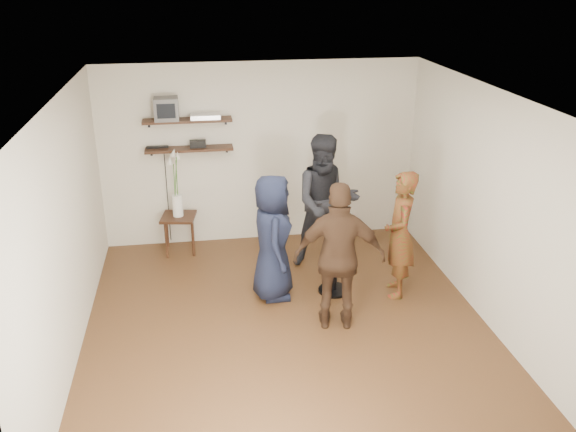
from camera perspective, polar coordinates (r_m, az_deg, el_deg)
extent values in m
cube|color=#3F2814|center=(7.02, -0.02, -10.42)|extent=(4.50, 5.00, 0.04)
cube|color=white|center=(6.01, -0.02, 11.24)|extent=(4.50, 5.00, 0.04)
cube|color=beige|center=(8.76, -2.59, 5.88)|extent=(4.50, 0.04, 2.60)
cube|color=beige|center=(4.23, 5.43, -13.59)|extent=(4.50, 0.04, 2.60)
cube|color=beige|center=(6.48, -20.28, -1.62)|extent=(0.04, 5.00, 2.60)
cube|color=beige|center=(7.09, 18.42, 0.69)|extent=(0.04, 5.00, 2.60)
cube|color=black|center=(8.43, -9.40, 8.82)|extent=(1.20, 0.25, 0.04)
cube|color=black|center=(8.53, -9.23, 6.21)|extent=(1.20, 0.25, 0.04)
cube|color=#59595B|center=(8.40, -11.31, 9.82)|extent=(0.32, 0.30, 0.30)
cube|color=silver|center=(8.42, -7.75, 9.24)|extent=(0.40, 0.24, 0.06)
cube|color=black|center=(8.51, -8.44, 6.70)|extent=(0.22, 0.10, 0.10)
cube|color=black|center=(8.58, -12.13, 6.33)|extent=(0.30, 0.05, 0.03)
cube|color=black|center=(8.65, -10.21, -0.09)|extent=(0.52, 0.52, 0.04)
cylinder|color=black|center=(8.60, -11.31, -2.30)|extent=(0.04, 0.04, 0.51)
cylinder|color=black|center=(8.59, -8.89, -2.16)|extent=(0.04, 0.04, 0.51)
cylinder|color=black|center=(8.93, -11.25, -1.34)|extent=(0.04, 0.04, 0.51)
cylinder|color=black|center=(8.92, -8.91, -1.20)|extent=(0.04, 0.04, 0.51)
cylinder|color=white|center=(8.59, -10.29, 0.97)|extent=(0.14, 0.14, 0.31)
cylinder|color=#367020|center=(8.48, -10.57, 2.94)|extent=(0.01, 0.07, 0.56)
cone|color=silver|center=(8.38, -11.01, 5.13)|extent=(0.07, 0.09, 0.12)
cylinder|color=#367020|center=(8.48, -10.35, 3.17)|extent=(0.03, 0.06, 0.63)
cone|color=silver|center=(8.39, -10.31, 5.64)|extent=(0.11, 0.13, 0.13)
cylinder|color=#367020|center=(8.45, -10.46, 3.30)|extent=(0.10, 0.09, 0.68)
cone|color=silver|center=(8.30, -10.66, 5.88)|extent=(0.13, 0.13, 0.13)
cylinder|color=black|center=(7.32, 4.52, -0.78)|extent=(0.51, 0.51, 0.04)
cylinder|color=black|center=(7.51, 4.41, -3.95)|extent=(0.07, 0.07, 0.86)
cylinder|color=black|center=(7.71, 4.32, -6.92)|extent=(0.39, 0.39, 0.03)
cylinder|color=silver|center=(7.27, 4.11, -0.77)|extent=(0.06, 0.06, 0.00)
cylinder|color=silver|center=(7.25, 4.12, -0.45)|extent=(0.01, 0.01, 0.08)
cylinder|color=silver|center=(7.21, 4.14, 0.24)|extent=(0.06, 0.06, 0.10)
cylinder|color=#EFE262|center=(7.22, 4.13, 0.08)|extent=(0.06, 0.06, 0.06)
cylinder|color=silver|center=(7.30, 5.10, -0.70)|extent=(0.06, 0.06, 0.00)
cylinder|color=silver|center=(7.28, 5.12, -0.34)|extent=(0.01, 0.01, 0.09)
cylinder|color=silver|center=(7.24, 5.15, 0.43)|extent=(0.07, 0.07, 0.12)
cylinder|color=#EFE262|center=(7.25, 5.14, 0.25)|extent=(0.07, 0.07, 0.06)
cylinder|color=silver|center=(7.35, 4.22, -0.48)|extent=(0.06, 0.06, 0.00)
cylinder|color=silver|center=(7.34, 4.23, -0.14)|extent=(0.01, 0.01, 0.09)
cylinder|color=silver|center=(7.30, 4.26, 0.57)|extent=(0.07, 0.07, 0.11)
cylinder|color=#EFE262|center=(7.31, 4.25, 0.41)|extent=(0.06, 0.06, 0.06)
cylinder|color=silver|center=(7.33, 4.63, -0.58)|extent=(0.06, 0.06, 0.00)
cylinder|color=silver|center=(7.31, 4.65, -0.22)|extent=(0.01, 0.01, 0.10)
cylinder|color=silver|center=(7.27, 4.67, 0.56)|extent=(0.07, 0.07, 0.12)
cylinder|color=#EFE262|center=(7.28, 4.67, 0.38)|extent=(0.07, 0.07, 0.06)
imported|color=maroon|center=(7.43, 10.42, -1.73)|extent=(0.49, 0.64, 1.59)
imported|color=black|center=(8.02, 3.59, 1.32)|extent=(0.92, 0.74, 1.81)
imported|color=black|center=(7.26, -1.47, -2.03)|extent=(0.52, 0.78, 1.56)
imported|color=#3F291B|center=(6.65, 4.84, -3.86)|extent=(1.06, 0.59, 1.70)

